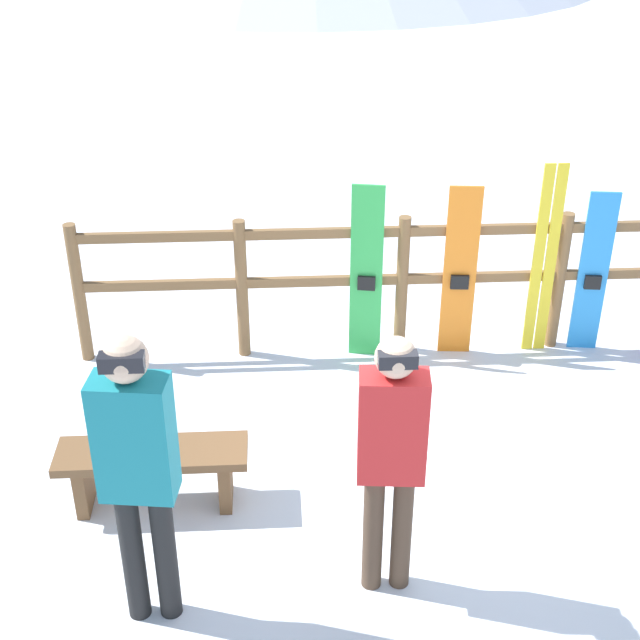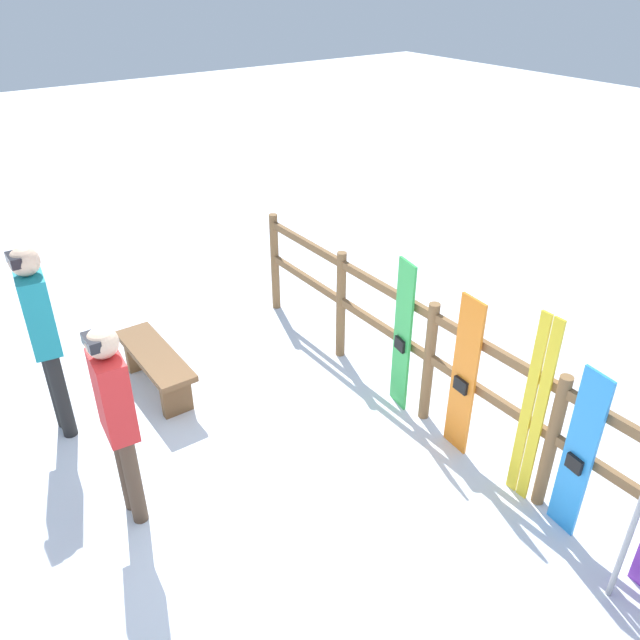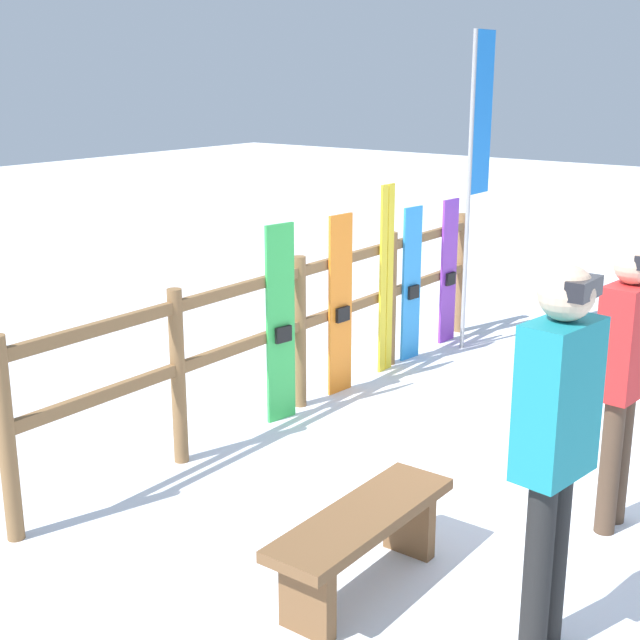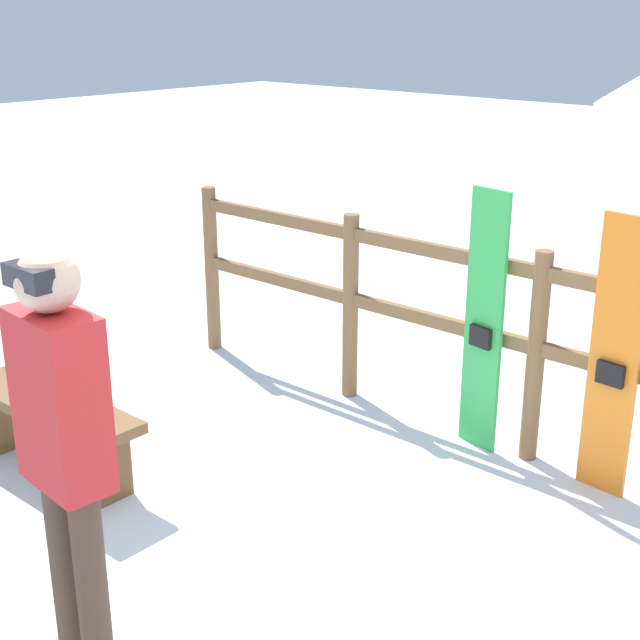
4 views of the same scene
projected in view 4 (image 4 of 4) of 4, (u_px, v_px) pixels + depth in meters
ground_plane at (281, 636)px, 3.64m from camera, size 40.00×40.00×0.00m
fence at (537, 339)px, 4.84m from camera, size 5.37×0.10×1.22m
bench at (51, 420)px, 4.81m from camera, size 1.23×0.36×0.44m
person_red at (63, 436)px, 3.13m from camera, size 0.38×0.23×1.69m
snowboard_green at (484, 324)px, 4.98m from camera, size 0.26×0.09×1.52m
snowboard_orange at (614, 360)px, 4.51m from camera, size 0.27×0.07×1.49m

